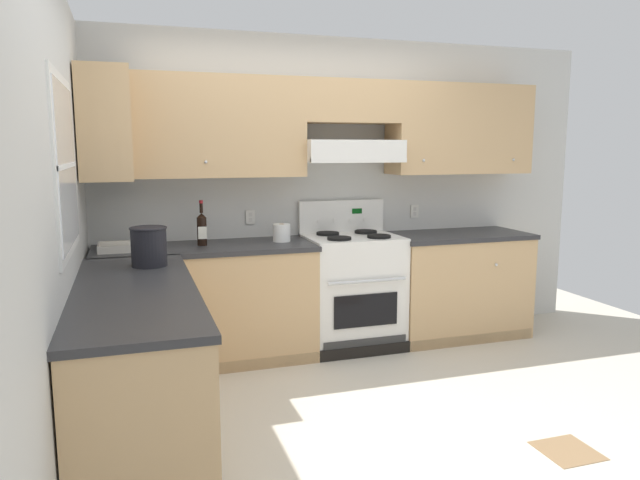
# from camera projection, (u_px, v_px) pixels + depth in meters

# --- Properties ---
(ground_plane) EXTENTS (7.04, 7.04, 0.00)m
(ground_plane) POSITION_uv_depth(u_px,v_px,m) (352.00, 416.00, 3.65)
(ground_plane) COLOR beige
(floor_accent_tile) EXTENTS (0.30, 0.30, 0.01)m
(floor_accent_tile) POSITION_uv_depth(u_px,v_px,m) (567.00, 450.00, 3.23)
(floor_accent_tile) COLOR olive
(floor_accent_tile) RESTS_ON ground_plane
(wall_back) EXTENTS (4.68, 0.57, 2.55)m
(wall_back) POSITION_uv_depth(u_px,v_px,m) (334.00, 167.00, 4.98)
(wall_back) COLOR silver
(wall_back) RESTS_ON ground_plane
(wall_left) EXTENTS (0.47, 4.00, 2.55)m
(wall_left) POSITION_uv_depth(u_px,v_px,m) (62.00, 204.00, 3.17)
(wall_left) COLOR silver
(wall_left) RESTS_ON ground_plane
(counter_back_run) EXTENTS (3.60, 0.65, 0.91)m
(counter_back_run) POSITION_uv_depth(u_px,v_px,m) (321.00, 296.00, 4.81)
(counter_back_run) COLOR tan
(counter_back_run) RESTS_ON ground_plane
(counter_left_run) EXTENTS (0.63, 1.91, 0.91)m
(counter_left_run) POSITION_uv_depth(u_px,v_px,m) (139.00, 370.00, 3.20)
(counter_left_run) COLOR tan
(counter_left_run) RESTS_ON ground_plane
(stove) EXTENTS (0.76, 0.62, 1.20)m
(stove) POSITION_uv_depth(u_px,v_px,m) (352.00, 290.00, 4.90)
(stove) COLOR white
(stove) RESTS_ON ground_plane
(wine_bottle) EXTENTS (0.07, 0.08, 0.34)m
(wine_bottle) POSITION_uv_depth(u_px,v_px,m) (202.00, 228.00, 4.46)
(wine_bottle) COLOR black
(wine_bottle) RESTS_ON counter_back_run
(bowl) EXTENTS (0.39, 0.26, 0.06)m
(bowl) POSITION_uv_depth(u_px,v_px,m) (127.00, 248.00, 4.26)
(bowl) COLOR beige
(bowl) RESTS_ON counter_back_run
(bucket) EXTENTS (0.23, 0.23, 0.25)m
(bucket) POSITION_uv_depth(u_px,v_px,m) (149.00, 246.00, 3.68)
(bucket) COLOR black
(bucket) RESTS_ON counter_left_run
(paper_towel_roll) EXTENTS (0.14, 0.14, 0.14)m
(paper_towel_roll) POSITION_uv_depth(u_px,v_px,m) (282.00, 233.00, 4.66)
(paper_towel_roll) COLOR white
(paper_towel_roll) RESTS_ON counter_back_run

